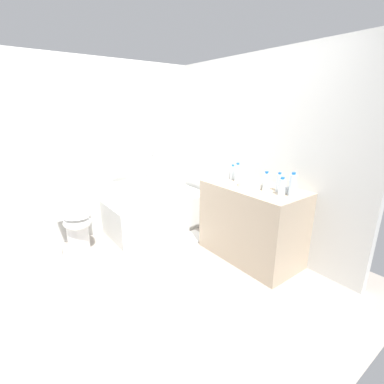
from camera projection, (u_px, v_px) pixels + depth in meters
ground_plane at (154, 272)px, 2.99m from camera, size 3.83×3.83×0.00m
wall_back_tiled at (99, 150)px, 3.70m from camera, size 3.23×0.10×2.35m
wall_right_mirror at (250, 153)px, 3.49m from camera, size 0.10×3.10×2.35m
bathtub at (158, 211)px, 4.02m from camera, size 1.43×0.75×1.16m
toilet at (76, 223)px, 3.40m from camera, size 0.38×0.49×0.72m
vanity_counter at (251, 222)px, 3.20m from camera, size 0.63×1.16×0.89m
sink_basin at (252, 183)px, 3.06m from camera, size 0.31×0.31×0.06m
sink_faucet at (262, 181)px, 3.16m from camera, size 0.10×0.15×0.06m
water_bottle_0 at (279, 183)px, 2.84m from camera, size 0.06×0.06×0.21m
water_bottle_1 at (282, 187)px, 2.73m from camera, size 0.07×0.07×0.19m
water_bottle_2 at (238, 173)px, 3.22m from camera, size 0.07×0.07×0.23m
water_bottle_3 at (233, 173)px, 3.32m from camera, size 0.06×0.06×0.19m
water_bottle_4 at (266, 182)px, 2.86m from camera, size 0.06×0.06×0.21m
water_bottle_5 at (292, 185)px, 2.70m from camera, size 0.07×0.07×0.24m
drinking_glass_0 at (230, 175)px, 3.40m from camera, size 0.06×0.06×0.08m
drinking_glass_1 at (286, 190)px, 2.79m from camera, size 0.07×0.07×0.08m
bath_mat at (185, 240)px, 3.71m from camera, size 0.61×0.32×0.01m
toilet_paper_roll at (57, 251)px, 3.33m from camera, size 0.11×0.11×0.11m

